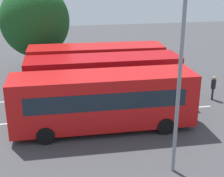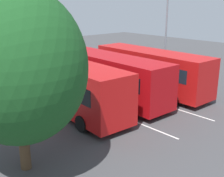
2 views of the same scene
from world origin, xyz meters
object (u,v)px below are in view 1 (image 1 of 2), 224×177
at_px(pedestrian, 213,86).
at_px(bus_center_right, 97,65).
at_px(bus_far_left, 104,100).
at_px(street_lamp, 177,67).
at_px(depot_tree, 35,21).
at_px(bus_center_left, 104,78).

bearing_deg(pedestrian, bus_center_right, -4.69).
bearing_deg(pedestrian, bus_far_left, 44.60).
height_order(bus_far_left, pedestrian, bus_far_left).
relative_size(street_lamp, depot_tree, 1.09).
height_order(bus_center_left, depot_tree, depot_tree).
bearing_deg(street_lamp, bus_center_left, -1.50).
bearing_deg(depot_tree, bus_far_left, -72.63).
distance_m(pedestrian, depot_tree, 15.51).
bearing_deg(bus_center_right, bus_far_left, -92.78).
xyz_separation_m(bus_far_left, pedestrian, (8.04, 2.92, -0.76)).
bearing_deg(bus_center_right, pedestrian, -26.79).
distance_m(pedestrian, street_lamp, 10.04).
bearing_deg(bus_center_left, bus_far_left, -98.25).
xyz_separation_m(bus_far_left, bus_center_right, (0.66, 7.07, 0.00)).
bearing_deg(pedestrian, street_lamp, 75.96).
distance_m(bus_center_left, street_lamp, 8.73).
xyz_separation_m(bus_center_right, depot_tree, (-4.50, 5.21, 2.66)).
xyz_separation_m(bus_center_right, pedestrian, (7.39, -4.15, -0.76)).
relative_size(bus_center_right, street_lamp, 1.23).
bearing_deg(street_lamp, depot_tree, 7.19).
relative_size(bus_far_left, bus_center_left, 1.00).
relative_size(bus_center_left, depot_tree, 1.34).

